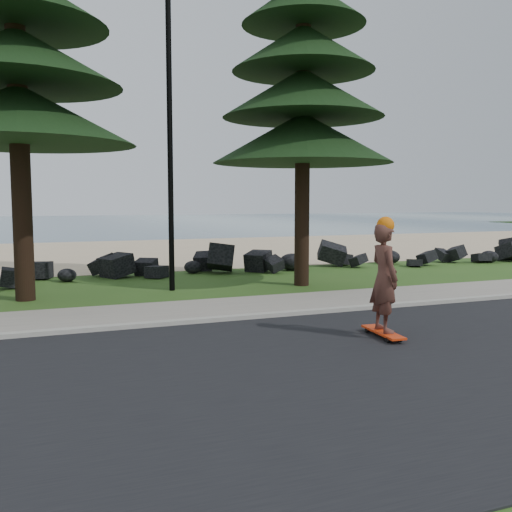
# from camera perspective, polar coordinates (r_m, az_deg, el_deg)

# --- Properties ---
(ground) EXTENTS (160.00, 160.00, 0.00)m
(ground) POSITION_cam_1_polar(r_m,az_deg,el_deg) (11.81, -4.90, -5.71)
(ground) COLOR #2D5319
(ground) RESTS_ON ground
(road) EXTENTS (160.00, 7.00, 0.02)m
(road) POSITION_cam_1_polar(r_m,az_deg,el_deg) (7.72, 4.77, -11.75)
(road) COLOR black
(road) RESTS_ON ground
(kerb) EXTENTS (160.00, 0.20, 0.10)m
(kerb) POSITION_cam_1_polar(r_m,az_deg,el_deg) (10.95, -3.56, -6.32)
(kerb) COLOR #A9A598
(kerb) RESTS_ON ground
(sidewalk) EXTENTS (160.00, 2.00, 0.08)m
(sidewalk) POSITION_cam_1_polar(r_m,az_deg,el_deg) (11.99, -5.17, -5.34)
(sidewalk) COLOR gray
(sidewalk) RESTS_ON ground
(beach_sand) EXTENTS (160.00, 15.00, 0.01)m
(beach_sand) POSITION_cam_1_polar(r_m,az_deg,el_deg) (25.92, -13.98, 0.32)
(beach_sand) COLOR beige
(beach_sand) RESTS_ON ground
(ocean) EXTENTS (160.00, 58.00, 0.01)m
(ocean) POSITION_cam_1_polar(r_m,az_deg,el_deg) (62.24, -18.28, 3.17)
(ocean) COLOR #395A6E
(ocean) RESTS_ON ground
(seawall_boulders) EXTENTS (60.00, 2.40, 1.10)m
(seawall_boulders) POSITION_cam_1_polar(r_m,az_deg,el_deg) (17.18, -10.18, -2.23)
(seawall_boulders) COLOR black
(seawall_boulders) RESTS_ON ground
(lamp_post) EXTENTS (0.25, 0.14, 8.14)m
(lamp_post) POSITION_cam_1_polar(r_m,az_deg,el_deg) (14.79, -8.62, 12.61)
(lamp_post) COLOR black
(lamp_post) RESTS_ON ground
(skateboarder) EXTENTS (0.49, 1.11, 2.02)m
(skateboarder) POSITION_cam_1_polar(r_m,az_deg,el_deg) (9.71, 12.71, -2.18)
(skateboarder) COLOR red
(skateboarder) RESTS_ON ground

